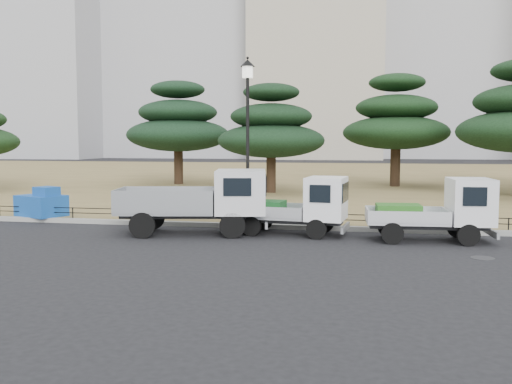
% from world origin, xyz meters
% --- Properties ---
extents(ground, '(220.00, 220.00, 0.00)m').
position_xyz_m(ground, '(0.00, 0.00, 0.00)').
color(ground, black).
extents(lawn, '(120.00, 56.00, 0.15)m').
position_xyz_m(lawn, '(0.00, 30.60, 0.07)').
color(lawn, olive).
rests_on(lawn, ground).
extents(curb, '(120.00, 0.25, 0.16)m').
position_xyz_m(curb, '(0.00, 2.60, 0.08)').
color(curb, gray).
rests_on(curb, ground).
extents(truck_large, '(4.96, 2.68, 2.05)m').
position_xyz_m(truck_large, '(-1.60, 1.13, 1.14)').
color(truck_large, black).
rests_on(truck_large, ground).
extents(truck_kei_front, '(3.62, 1.83, 1.85)m').
position_xyz_m(truck_kei_front, '(1.49, 1.54, 0.92)').
color(truck_kei_front, black).
rests_on(truck_kei_front, ground).
extents(truck_kei_rear, '(3.67, 1.76, 1.88)m').
position_xyz_m(truck_kei_rear, '(5.68, 1.16, 0.94)').
color(truck_kei_rear, black).
rests_on(truck_kei_rear, ground).
extents(street_lamp, '(0.50, 0.50, 5.58)m').
position_xyz_m(street_lamp, '(-0.47, 2.90, 3.92)').
color(street_lamp, black).
rests_on(street_lamp, lawn).
extents(pipe_fence, '(38.00, 0.04, 0.40)m').
position_xyz_m(pipe_fence, '(0.00, 2.75, 0.44)').
color(pipe_fence, black).
rests_on(pipe_fence, lawn).
extents(tarp_pile, '(2.03, 1.79, 1.12)m').
position_xyz_m(tarp_pile, '(-8.46, 3.11, 0.60)').
color(tarp_pile, '#1753B3').
rests_on(tarp_pile, lawn).
extents(manhole, '(0.60, 0.60, 0.01)m').
position_xyz_m(manhole, '(6.50, -1.20, 0.01)').
color(manhole, '#2D2D30').
rests_on(manhole, ground).
extents(pine_west_near, '(6.76, 6.76, 6.76)m').
position_xyz_m(pine_west_near, '(-8.69, 19.68, 4.05)').
color(pine_west_near, black).
rests_on(pine_west_near, lawn).
extents(pine_center_left, '(5.87, 5.87, 5.97)m').
position_xyz_m(pine_center_left, '(-1.62, 14.60, 3.59)').
color(pine_center_left, black).
rests_on(pine_center_left, lawn).
extents(pine_center_right, '(6.60, 6.60, 7.01)m').
position_xyz_m(pine_center_right, '(5.30, 20.47, 4.21)').
color(pine_center_right, black).
rests_on(pine_center_right, lawn).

